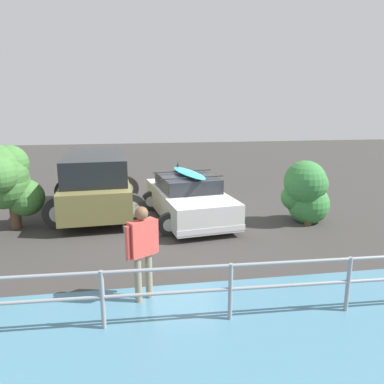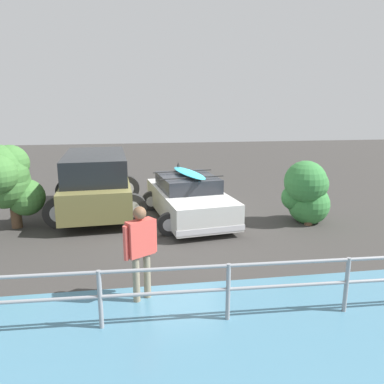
% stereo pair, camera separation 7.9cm
% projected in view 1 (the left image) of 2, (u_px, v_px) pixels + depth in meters
% --- Properties ---
extents(ground_plane, '(44.00, 44.00, 0.02)m').
position_uv_depth(ground_plane, '(174.00, 224.00, 10.57)').
color(ground_plane, '#383533').
rests_on(ground_plane, ground).
extents(parking_stripe, '(0.12, 3.85, 0.00)m').
position_uv_depth(parking_stripe, '(143.00, 221.00, 10.88)').
color(parking_stripe, silver).
rests_on(parking_stripe, ground).
extents(sedan_car, '(2.72, 4.19, 1.55)m').
position_uv_depth(sedan_car, '(188.00, 198.00, 10.97)').
color(sedan_car, silver).
rests_on(sedan_car, ground).
extents(suv_car, '(2.99, 4.73, 1.85)m').
position_uv_depth(suv_car, '(96.00, 182.00, 11.50)').
color(suv_car, brown).
rests_on(suv_car, ground).
extents(person_bystander, '(0.57, 0.42, 1.68)m').
position_uv_depth(person_bystander, '(143.00, 245.00, 6.30)').
color(person_bystander, gray).
rests_on(person_bystander, ground).
extents(railing_fence, '(9.83, 0.37, 0.94)m').
position_uv_depth(railing_fence, '(291.00, 278.00, 5.91)').
color(railing_fence, gray).
rests_on(railing_fence, ground).
extents(bush_near_left, '(1.40, 1.33, 1.86)m').
position_uv_depth(bush_near_left, '(306.00, 192.00, 10.51)').
color(bush_near_left, brown).
rests_on(bush_near_left, ground).
extents(bush_near_right, '(1.71, 1.72, 2.30)m').
position_uv_depth(bush_near_right, '(5.00, 178.00, 9.79)').
color(bush_near_right, brown).
rests_on(bush_near_right, ground).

